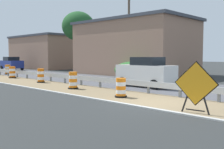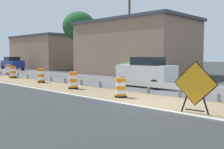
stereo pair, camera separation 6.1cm
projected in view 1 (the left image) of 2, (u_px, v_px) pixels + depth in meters
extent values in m
plane|color=#2B2D2D|center=(157.00, 103.00, 11.87)|extent=(160.00, 160.00, 0.00)
cube|color=#7F6B4C|center=(164.00, 101.00, 12.29)|extent=(3.56, 120.00, 0.01)
cube|color=#4C4C51|center=(212.00, 90.00, 16.19)|extent=(7.31, 120.00, 0.00)
cube|color=#ADADA8|center=(140.00, 107.00, 10.94)|extent=(0.20, 120.00, 0.11)
cube|color=#ADB2B7|center=(163.00, 85.00, 14.08)|extent=(0.08, 56.18, 0.32)
cube|color=slate|center=(219.00, 95.00, 12.07)|extent=(0.12, 0.12, 0.70)
cube|color=slate|center=(180.00, 91.00, 13.46)|extent=(0.12, 0.12, 0.70)
cube|color=slate|center=(148.00, 87.00, 14.84)|extent=(0.12, 0.12, 0.70)
cube|color=slate|center=(122.00, 85.00, 16.23)|extent=(0.12, 0.12, 0.70)
cube|color=slate|center=(100.00, 82.00, 17.62)|extent=(0.12, 0.12, 0.70)
cube|color=slate|center=(81.00, 80.00, 19.00)|extent=(0.12, 0.12, 0.70)
cube|color=slate|center=(65.00, 79.00, 20.39)|extent=(0.12, 0.12, 0.70)
cube|color=slate|center=(51.00, 77.00, 21.77)|extent=(0.12, 0.12, 0.70)
cube|color=slate|center=(38.00, 76.00, 23.16)|extent=(0.12, 0.12, 0.70)
cube|color=slate|center=(27.00, 75.00, 24.55)|extent=(0.12, 0.12, 0.70)
cube|color=slate|center=(17.00, 74.00, 25.93)|extent=(0.12, 0.12, 0.70)
cube|color=slate|center=(8.00, 73.00, 27.32)|extent=(0.12, 0.12, 0.70)
cube|color=slate|center=(0.00, 72.00, 28.71)|extent=(0.12, 0.12, 0.70)
cube|color=black|center=(205.00, 101.00, 9.51)|extent=(0.09, 0.39, 1.06)
cube|color=black|center=(186.00, 99.00, 9.94)|extent=(0.09, 0.39, 1.06)
cube|color=black|center=(195.00, 110.00, 9.75)|extent=(0.11, 0.72, 0.04)
cube|color=orange|center=(196.00, 83.00, 9.66)|extent=(0.19, 1.58, 1.58)
cube|color=black|center=(196.00, 83.00, 9.68)|extent=(0.18, 1.67, 1.68)
cylinder|color=orange|center=(121.00, 95.00, 13.51)|extent=(0.51, 0.51, 0.20)
cylinder|color=white|center=(121.00, 92.00, 13.50)|extent=(0.51, 0.51, 0.20)
cylinder|color=orange|center=(121.00, 88.00, 13.49)|extent=(0.51, 0.51, 0.20)
cylinder|color=white|center=(121.00, 84.00, 13.47)|extent=(0.51, 0.51, 0.20)
cylinder|color=orange|center=(121.00, 80.00, 13.46)|extent=(0.51, 0.51, 0.20)
cylinder|color=black|center=(121.00, 96.00, 13.52)|extent=(0.64, 0.64, 0.08)
cylinder|color=orange|center=(73.00, 87.00, 16.96)|extent=(0.54, 0.54, 0.22)
cylinder|color=white|center=(73.00, 84.00, 16.94)|extent=(0.54, 0.54, 0.22)
cylinder|color=orange|center=(73.00, 80.00, 16.93)|extent=(0.54, 0.54, 0.22)
cylinder|color=white|center=(73.00, 77.00, 16.91)|extent=(0.54, 0.54, 0.22)
cylinder|color=orange|center=(73.00, 74.00, 16.90)|extent=(0.54, 0.54, 0.22)
cylinder|color=black|center=(73.00, 88.00, 16.97)|extent=(0.67, 0.67, 0.08)
cylinder|color=orange|center=(41.00, 81.00, 20.90)|extent=(0.51, 0.51, 0.23)
cylinder|color=white|center=(41.00, 78.00, 20.89)|extent=(0.51, 0.51, 0.23)
cylinder|color=orange|center=(41.00, 76.00, 20.87)|extent=(0.51, 0.51, 0.23)
cylinder|color=white|center=(41.00, 73.00, 20.85)|extent=(0.51, 0.51, 0.23)
cylinder|color=orange|center=(41.00, 70.00, 20.84)|extent=(0.51, 0.51, 0.23)
cylinder|color=black|center=(41.00, 82.00, 20.91)|extent=(0.64, 0.64, 0.08)
cylinder|color=orange|center=(12.00, 77.00, 25.11)|extent=(0.57, 0.57, 0.22)
cylinder|color=white|center=(12.00, 74.00, 25.09)|extent=(0.57, 0.57, 0.22)
cylinder|color=orange|center=(12.00, 72.00, 25.08)|extent=(0.57, 0.57, 0.22)
cylinder|color=white|center=(12.00, 70.00, 25.06)|extent=(0.57, 0.57, 0.22)
cylinder|color=orange|center=(12.00, 68.00, 25.05)|extent=(0.57, 0.57, 0.22)
cylinder|color=black|center=(13.00, 78.00, 25.12)|extent=(0.71, 0.71, 0.08)
cylinder|color=orange|center=(8.00, 73.00, 29.98)|extent=(0.58, 0.58, 0.22)
cylinder|color=white|center=(8.00, 71.00, 29.97)|extent=(0.58, 0.58, 0.22)
cylinder|color=orange|center=(8.00, 69.00, 29.95)|extent=(0.58, 0.58, 0.22)
cylinder|color=white|center=(8.00, 68.00, 29.93)|extent=(0.58, 0.58, 0.22)
cylinder|color=orange|center=(8.00, 66.00, 29.92)|extent=(0.58, 0.58, 0.22)
cylinder|color=black|center=(8.00, 74.00, 29.99)|extent=(0.72, 0.72, 0.08)
cube|color=navy|center=(12.00, 64.00, 38.65)|extent=(2.05, 4.10, 1.10)
cube|color=black|center=(11.00, 59.00, 38.70)|extent=(1.79, 1.91, 0.56)
cylinder|color=black|center=(22.00, 68.00, 38.41)|extent=(0.24, 0.65, 0.64)
cylinder|color=black|center=(9.00, 68.00, 37.07)|extent=(0.24, 0.65, 0.64)
cylinder|color=black|center=(14.00, 67.00, 40.31)|extent=(0.24, 0.65, 0.64)
cylinder|color=black|center=(2.00, 68.00, 38.97)|extent=(0.24, 0.65, 0.64)
cube|color=silver|center=(146.00, 74.00, 18.04)|extent=(1.80, 4.12, 1.19)
cube|color=black|center=(148.00, 61.00, 17.86)|extent=(1.60, 1.90, 0.56)
cylinder|color=black|center=(123.00, 82.00, 18.41)|extent=(0.23, 0.64, 0.64)
cylinder|color=black|center=(138.00, 80.00, 19.65)|extent=(0.23, 0.64, 0.64)
cylinder|color=black|center=(154.00, 85.00, 16.52)|extent=(0.23, 0.64, 0.64)
cylinder|color=black|center=(169.00, 83.00, 17.76)|extent=(0.23, 0.64, 0.64)
cube|color=#93705B|center=(134.00, 49.00, 30.34)|extent=(8.02, 12.98, 5.90)
cube|color=#3D424C|center=(135.00, 22.00, 30.11)|extent=(8.34, 13.50, 0.30)
cube|color=#93705B|center=(43.00, 53.00, 44.01)|extent=(6.16, 12.67, 5.19)
cube|color=#3D424C|center=(43.00, 37.00, 43.81)|extent=(6.41, 13.18, 0.30)
cylinder|color=brown|center=(129.00, 35.00, 27.46)|extent=(0.24, 0.24, 8.72)
ellipsoid|color=#286028|center=(132.00, 70.00, 24.96)|extent=(3.47, 3.47, 1.59)
cylinder|color=brown|center=(79.00, 56.00, 34.72)|extent=(0.36, 0.36, 4.33)
ellipsoid|color=#1E4C23|center=(78.00, 26.00, 34.43)|extent=(4.31, 4.31, 3.88)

